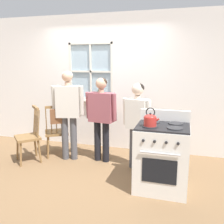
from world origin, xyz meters
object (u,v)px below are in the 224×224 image
object	(u,v)px
person_elderly_left	(68,107)
person_adult_right	(137,119)
chair_near_wall	(29,137)
potted_plant	(99,96)
kettle	(150,120)
person_teen_center	(101,112)
handbag	(56,116)
stove	(162,157)
chair_by_window	(57,132)

from	to	relation	value
person_elderly_left	person_adult_right	size ratio (longest dim) A/B	1.12
chair_near_wall	potted_plant	world-z (taller)	potted_plant
kettle	chair_near_wall	bearing A→B (deg)	168.11
person_teen_center	person_adult_right	bearing A→B (deg)	-4.47
person_elderly_left	potted_plant	world-z (taller)	person_elderly_left
person_teen_center	kettle	distance (m)	1.29
chair_near_wall	handbag	world-z (taller)	same
chair_near_wall	person_elderly_left	distance (m)	0.88
person_elderly_left	person_adult_right	xyz separation A→B (m)	(1.26, -0.05, -0.11)
person_teen_center	stove	distance (m)	1.40
chair_by_window	handbag	xyz separation A→B (m)	(0.12, -0.20, 0.37)
chair_by_window	person_teen_center	xyz separation A→B (m)	(0.92, -0.03, 0.46)
person_teen_center	handbag	world-z (taller)	person_teen_center
chair_by_window	kettle	distance (m)	2.15
chair_near_wall	potted_plant	size ratio (longest dim) A/B	3.58
person_teen_center	chair_by_window	bearing A→B (deg)	-174.67
stove	potted_plant	xyz separation A→B (m)	(-1.42, 1.41, 0.62)
person_elderly_left	potted_plant	distance (m)	0.85
person_teen_center	kettle	xyz separation A→B (m)	(0.97, -0.84, 0.12)
person_elderly_left	person_adult_right	world-z (taller)	person_elderly_left
chair_by_window	chair_near_wall	size ratio (longest dim) A/B	1.00
stove	kettle	size ratio (longest dim) A/B	4.39
person_adult_right	potted_plant	bearing A→B (deg)	154.45
stove	kettle	xyz separation A→B (m)	(-0.16, -0.13, 0.55)
person_elderly_left	person_teen_center	xyz separation A→B (m)	(0.59, 0.09, -0.06)
chair_near_wall	stove	world-z (taller)	stove
person_adult_right	handbag	xyz separation A→B (m)	(-1.45, -0.04, -0.04)
kettle	handbag	bearing A→B (deg)	159.16
stove	chair_by_window	bearing A→B (deg)	160.17
stove	handbag	world-z (taller)	stove
chair_near_wall	handbag	size ratio (longest dim) A/B	3.24
chair_by_window	person_teen_center	distance (m)	1.02
kettle	handbag	distance (m)	1.90
stove	person_elderly_left	bearing A→B (deg)	160.07
person_adult_right	kettle	bearing A→B (deg)	-51.23
potted_plant	chair_by_window	bearing A→B (deg)	-132.96
chair_by_window	person_elderly_left	size ratio (longest dim) A/B	0.62
handbag	kettle	bearing A→B (deg)	-20.84
chair_by_window	person_elderly_left	xyz separation A→B (m)	(0.32, -0.11, 0.52)
chair_by_window	chair_near_wall	distance (m)	0.52
person_adult_right	handbag	distance (m)	1.46
kettle	chair_by_window	bearing A→B (deg)	155.25
potted_plant	handbag	bearing A→B (deg)	-119.92
stove	handbag	bearing A→B (deg)	164.33
person_adult_right	kettle	distance (m)	0.79
kettle	handbag	xyz separation A→B (m)	(-1.76, 0.67, -0.20)
kettle	handbag	world-z (taller)	kettle
person_elderly_left	stove	distance (m)	1.90
person_adult_right	potted_plant	distance (m)	1.29
chair_by_window	person_elderly_left	distance (m)	0.62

